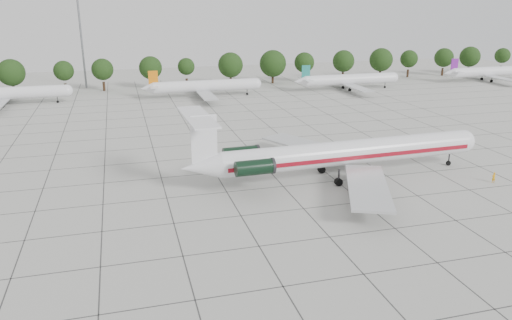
% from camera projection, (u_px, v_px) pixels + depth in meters
% --- Properties ---
extents(ground, '(260.00, 260.00, 0.00)m').
position_uv_depth(ground, '(283.00, 186.00, 69.06)').
color(ground, '#B0B0A9').
rests_on(ground, ground).
extents(apron_joints, '(170.00, 170.00, 0.02)m').
position_uv_depth(apron_joints, '(255.00, 155.00, 82.81)').
color(apron_joints, '#383838').
rests_on(apron_joints, ground).
extents(main_airliner, '(45.70, 35.88, 10.71)m').
position_uv_depth(main_airliner, '(335.00, 154.00, 70.90)').
color(main_airliner, silver).
rests_on(main_airliner, ground).
extents(ground_crew, '(0.57, 0.38, 1.53)m').
position_uv_depth(ground_crew, '(494.00, 177.00, 70.25)').
color(ground_crew, '#F2A40E').
rests_on(ground_crew, ground).
extents(bg_airliner_b, '(28.24, 27.20, 7.40)m').
position_uv_depth(bg_airliner_b, '(6.00, 94.00, 120.49)').
color(bg_airliner_b, silver).
rests_on(bg_airliner_b, ground).
extents(bg_airliner_c, '(28.24, 27.20, 7.40)m').
position_uv_depth(bg_airliner_c, '(205.00, 86.00, 130.71)').
color(bg_airliner_c, silver).
rests_on(bg_airliner_c, ground).
extents(bg_airliner_d, '(28.24, 27.20, 7.40)m').
position_uv_depth(bg_airliner_d, '(349.00, 80.00, 141.22)').
color(bg_airliner_d, silver).
rests_on(bg_airliner_d, ground).
extents(bg_airliner_e, '(28.24, 27.20, 7.40)m').
position_uv_depth(bg_airliner_e, '(490.00, 72.00, 156.50)').
color(bg_airliner_e, silver).
rests_on(bg_airliner_e, ground).
extents(tree_line, '(249.86, 8.44, 10.22)m').
position_uv_depth(tree_line, '(151.00, 68.00, 142.19)').
color(tree_line, '#332114').
rests_on(tree_line, ground).
extents(floodlight_mast, '(1.60, 1.60, 25.45)m').
position_uv_depth(floodlight_mast, '(81.00, 37.00, 141.41)').
color(floodlight_mast, slate).
rests_on(floodlight_mast, ground).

